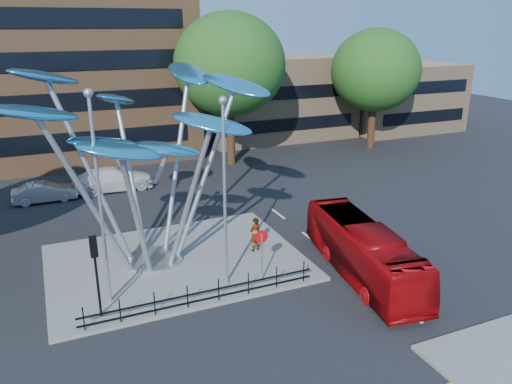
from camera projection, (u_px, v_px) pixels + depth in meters
name	position (u px, v px, depth m)	size (l,w,h in m)	color
ground	(241.00, 323.00, 19.60)	(120.00, 120.00, 0.00)	black
traffic_island	(177.00, 262.00, 24.40)	(12.00, 9.00, 0.15)	slate
low_building_near	(276.00, 97.00, 50.40)	(15.00, 8.00, 8.00)	tan
low_building_far	(400.00, 97.00, 54.14)	(12.00, 8.00, 7.00)	tan
tree_right	(230.00, 65.00, 39.12)	(8.80, 8.80, 12.11)	black
tree_far	(376.00, 70.00, 44.74)	(8.00, 8.00, 10.81)	black
leaf_sculpture	(142.00, 124.00, 22.39)	(12.72, 9.54, 9.51)	#9EA0A5
street_lamp_left	(98.00, 182.00, 19.20)	(0.36, 0.36, 8.80)	#9EA0A5
street_lamp_right	(224.00, 177.00, 20.75)	(0.36, 0.36, 8.30)	#9EA0A5
traffic_light_island	(95.00, 259.00, 19.03)	(0.28, 0.18, 3.42)	black
no_entry_sign_island	(262.00, 247.00, 21.96)	(0.60, 0.10, 2.45)	#9EA0A5
pedestrian_railing_front	(203.00, 295.00, 20.52)	(10.00, 0.06, 1.00)	black
red_bus	(363.00, 250.00, 22.91)	(2.12, 9.06, 2.52)	#96060A
pedestrian	(255.00, 234.00, 25.19)	(0.65, 0.43, 1.79)	gray
parked_car_mid	(44.00, 192.00, 32.63)	(1.39, 3.99, 1.31)	#A1A2A8
parked_car_right	(113.00, 179.00, 34.87)	(2.25, 5.54, 1.61)	silver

